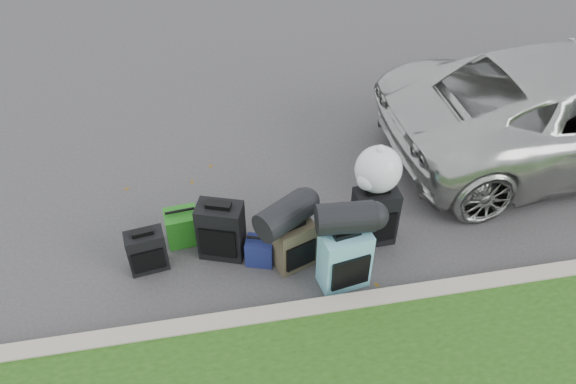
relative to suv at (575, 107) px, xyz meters
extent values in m
plane|color=#383535|center=(-3.66, -1.00, -0.66)|extent=(120.00, 120.00, 0.00)
cube|color=#9E937F|center=(-3.66, -2.00, -0.59)|extent=(120.00, 0.18, 0.15)
imported|color=#B7B7B2|center=(0.00, 0.00, 0.00)|extent=(4.82, 2.33, 1.32)
cube|color=black|center=(-5.27, -1.09, -0.42)|extent=(0.41, 0.27, 0.48)
cube|color=black|center=(-4.51, -1.02, -0.33)|extent=(0.53, 0.41, 0.66)
cube|color=#3A3323|center=(-3.79, -1.31, -0.39)|extent=(0.46, 0.37, 0.55)
cube|color=teal|center=(-3.35, -1.64, -0.32)|extent=(0.52, 0.36, 0.68)
cube|color=black|center=(-2.89, -1.11, -0.32)|extent=(0.46, 0.29, 0.68)
cube|color=#217419|center=(-4.91, -0.76, -0.47)|extent=(0.37, 0.31, 0.39)
cube|color=navy|center=(-4.13, -1.21, -0.51)|extent=(0.33, 0.30, 0.30)
cylinder|color=black|center=(-3.89, -1.30, 0.05)|extent=(0.65, 0.57, 0.31)
cylinder|color=black|center=(-3.36, -1.57, 0.17)|extent=(0.56, 0.34, 0.30)
sphere|color=white|center=(-2.89, -1.04, 0.26)|extent=(0.48, 0.48, 0.48)
camera|label=1|loc=(-4.56, -5.16, 3.81)|focal=35.00mm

